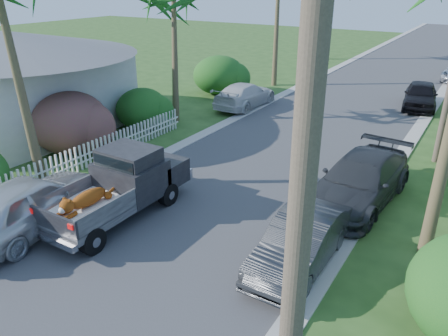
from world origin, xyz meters
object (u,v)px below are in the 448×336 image
Objects in this scene: parked_car_rn at (300,243)px; utility_pole_a at (299,231)px; pickup_truck at (125,183)px; parked_car_rf at (421,95)px; parked_car_lf at (245,95)px; house_left at (12,84)px; parked_car_rm at (360,181)px; parked_car_ln at (30,204)px.

utility_pole_a reaches higher than parked_car_rn.
pickup_truck reaches higher than parked_car_rf.
house_left is (-8.00, -9.05, 1.43)m from parked_car_lf.
parked_car_rn is at bearing 125.37° from parked_car_lf.
pickup_truck is 5.81m from parked_car_rn.
pickup_truck is 1.07× the size of parked_car_lf.
parked_car_rn is at bearing 109.85° from utility_pole_a.
house_left reaches higher than parked_car_rn.
utility_pole_a is (1.70, -9.83, 3.83)m from parked_car_rm.
pickup_truck is at bearing 145.70° from utility_pole_a.
house_left is (-16.60, 3.46, 1.45)m from parked_car_rn.
parked_car_lf is at bearing 102.41° from pickup_truck.
parked_car_rf is at bearing 94.94° from utility_pole_a.
pickup_truck is 1.04× the size of parked_car_ln.
utility_pole_a reaches higher than parked_car_rf.
parked_car_rf is (-0.30, 13.32, -0.04)m from parked_car_rm.
utility_pole_a is at bearing -34.30° from pickup_truck.
utility_pole_a reaches higher than pickup_truck.
pickup_truck reaches higher than parked_car_lf.
parked_car_lf is (-8.60, 12.51, 0.02)m from parked_car_rn.
parked_car_rn is at bearing -11.77° from house_left.
parked_car_rm is 1.08× the size of parked_car_ln.
parked_car_rf is 0.48× the size of house_left.
house_left is at bearing 154.18° from utility_pole_a.
parked_car_ln is at bearing -117.69° from parked_car_rf.
parked_car_rf is (5.80, 17.83, -0.28)m from pickup_truck.
parked_car_rm is 12.11m from parked_car_lf.
parked_car_rf is at bearing 71.98° from pickup_truck.
pickup_truck is 1.19× the size of parked_car_rf.
parked_car_rm is at bearing 138.13° from parked_car_lf.
parked_car_rn is at bearing 2.17° from pickup_truck.
house_left is (-10.80, 3.68, 1.11)m from pickup_truck.
parked_car_rm is (6.10, 4.51, -0.24)m from pickup_truck.
house_left reaches higher than parked_car_ln.
house_left is 1.00× the size of utility_pole_a.
parked_car_rn is 7.08m from utility_pole_a.
pickup_truck is 0.96× the size of parked_car_rm.
pickup_truck is 18.75m from parked_car_rf.
pickup_truck is 0.57× the size of utility_pole_a.
house_left reaches higher than parked_car_rf.
parked_car_rm is (0.30, 4.29, 0.10)m from parked_car_rn.
utility_pole_a reaches higher than parked_car_lf.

